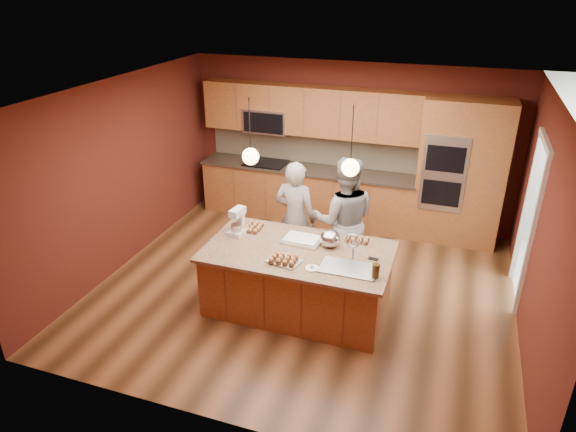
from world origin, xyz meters
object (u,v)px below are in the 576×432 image
at_px(person_right, 344,220).
at_px(stand_mixer, 238,223).
at_px(island, 299,279).
at_px(mixing_bowl, 330,239).
at_px(person_left, 295,218).

bearing_deg(person_right, stand_mixer, 15.48).
height_order(island, person_right, person_right).
height_order(person_right, stand_mixer, person_right).
distance_m(person_right, mixing_bowl, 0.67).
bearing_deg(island, person_left, 111.23).
bearing_deg(island, person_right, 69.03).
xyz_separation_m(person_right, mixing_bowl, (-0.02, -0.67, 0.05)).
distance_m(person_left, stand_mixer, 0.93).
relative_size(person_right, mixing_bowl, 6.90).
bearing_deg(mixing_bowl, stand_mixer, -177.34).
relative_size(island, mixing_bowl, 8.82).
bearing_deg(person_right, island, 54.21).
distance_m(person_left, mixing_bowl, 0.96).
height_order(island, stand_mixer, island).
xyz_separation_m(person_right, stand_mixer, (-1.25, -0.73, 0.10)).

